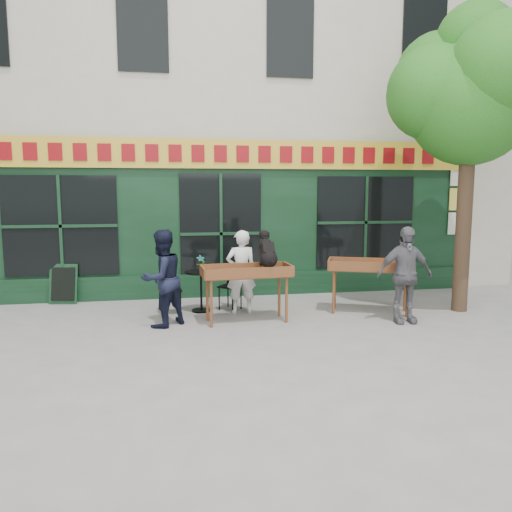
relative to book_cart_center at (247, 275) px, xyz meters
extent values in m
plane|color=slate|center=(-0.21, -0.20, -0.82)|extent=(80.00, 80.00, 0.00)
cube|color=beige|center=(-0.21, 5.80, 4.18)|extent=(14.00, 7.00, 10.00)
cube|color=black|center=(-0.21, 2.22, 0.78)|extent=(11.00, 0.16, 3.20)
cube|color=gold|center=(-0.21, 2.10, 2.18)|extent=(11.00, 0.06, 0.60)
cube|color=maroon|center=(-0.21, 2.06, 2.18)|extent=(9.60, 0.03, 0.34)
cube|color=black|center=(-0.21, 2.12, -0.57)|extent=(11.00, 0.10, 0.50)
cube|color=black|center=(-0.21, 2.12, 0.53)|extent=(1.70, 0.05, 2.50)
cube|color=black|center=(-3.41, 2.12, 0.73)|extent=(2.20, 0.05, 2.00)
cube|color=black|center=(2.99, 2.12, 0.73)|extent=(2.20, 0.05, 2.00)
cube|color=silver|center=(5.19, 2.10, 0.68)|extent=(0.42, 0.02, 0.50)
cube|color=#E5D14C|center=(5.19, 2.10, 1.23)|extent=(0.42, 0.02, 0.50)
cube|color=silver|center=(5.19, 2.10, 1.78)|extent=(0.42, 0.02, 0.50)
cylinder|color=#382619|center=(4.09, 0.10, 0.98)|extent=(0.28, 0.28, 3.60)
sphere|color=#205613|center=(4.09, 0.10, 2.98)|extent=(2.20, 2.20, 2.20)
sphere|color=#205613|center=(4.79, 0.40, 3.28)|extent=(1.80, 1.80, 1.80)
sphere|color=#205613|center=(3.49, 0.30, 3.18)|extent=(1.70, 1.70, 1.70)
sphere|color=#205613|center=(4.29, -0.50, 3.48)|extent=(1.80, 1.80, 1.80)
sphere|color=#205613|center=(3.79, 0.70, 3.58)|extent=(1.60, 1.60, 1.60)
sphere|color=#205613|center=(4.19, 0.20, 4.08)|extent=(1.40, 1.40, 1.40)
cylinder|color=brown|center=(-0.63, -0.26, -0.42)|extent=(0.05, 0.05, 0.80)
cylinder|color=brown|center=(0.66, -0.18, -0.42)|extent=(0.05, 0.05, 0.80)
cylinder|color=brown|center=(-0.66, 0.18, -0.42)|extent=(0.05, 0.05, 0.80)
cylinder|color=brown|center=(0.63, 0.26, -0.42)|extent=(0.05, 0.05, 0.80)
cube|color=brown|center=(0.00, 0.00, 0.00)|extent=(1.54, 0.68, 0.05)
cube|color=brown|center=(0.02, -0.29, 0.08)|extent=(1.50, 0.14, 0.18)
cube|color=brown|center=(-0.02, 0.29, 0.08)|extent=(1.50, 0.14, 0.18)
cube|color=brown|center=(0.00, 0.00, 0.06)|extent=(1.32, 0.49, 0.06)
imported|color=white|center=(0.00, 0.65, -0.05)|extent=(0.58, 0.41, 1.54)
cylinder|color=brown|center=(1.66, 0.29, -0.42)|extent=(0.05, 0.05, 0.80)
cylinder|color=brown|center=(2.87, -0.19, -0.42)|extent=(0.05, 0.05, 0.80)
cylinder|color=brown|center=(1.83, 0.70, -0.42)|extent=(0.05, 0.05, 0.80)
cylinder|color=brown|center=(3.04, 0.22, -0.42)|extent=(0.05, 0.05, 0.80)
cube|color=brown|center=(2.35, 0.26, 0.00)|extent=(1.61, 1.09, 0.05)
cube|color=brown|center=(2.24, -0.01, 0.08)|extent=(1.41, 0.59, 0.18)
cube|color=brown|center=(2.46, 0.52, 0.08)|extent=(1.41, 0.59, 0.18)
cube|color=brown|center=(2.35, 0.26, 0.06)|extent=(1.36, 0.85, 0.06)
imported|color=#59585D|center=(2.65, -0.49, 0.01)|extent=(0.98, 0.43, 1.66)
cylinder|color=black|center=(-0.72, 0.87, -0.80)|extent=(0.36, 0.36, 0.03)
cylinder|color=black|center=(-0.72, 0.87, -0.44)|extent=(0.04, 0.04, 0.72)
cylinder|color=black|center=(-0.72, 0.87, -0.07)|extent=(0.60, 0.60, 0.03)
cube|color=black|center=(-1.27, 0.77, -0.37)|extent=(0.39, 0.39, 0.03)
cube|color=black|center=(-1.44, 0.75, -0.12)|extent=(0.06, 0.36, 0.50)
cylinder|color=black|center=(-1.11, 0.63, -0.60)|extent=(0.02, 0.02, 0.44)
cylinder|color=black|center=(-1.14, 0.93, -0.60)|extent=(0.02, 0.02, 0.44)
cylinder|color=black|center=(-1.41, 0.61, -0.60)|extent=(0.02, 0.02, 0.44)
cylinder|color=black|center=(-1.44, 0.90, -0.60)|extent=(0.02, 0.02, 0.44)
cube|color=black|center=(-0.17, 0.92, -0.37)|extent=(0.51, 0.51, 0.03)
cube|color=black|center=(-0.06, 1.05, -0.12)|extent=(0.29, 0.26, 0.50)
cylinder|color=black|center=(-0.39, 0.90, -0.60)|extent=(0.02, 0.02, 0.44)
cylinder|color=black|center=(-0.16, 0.71, -0.60)|extent=(0.02, 0.02, 0.44)
cylinder|color=black|center=(-0.19, 1.13, -0.60)|extent=(0.02, 0.02, 0.44)
cylinder|color=black|center=(0.04, 0.93, -0.60)|extent=(0.02, 0.02, 0.44)
imported|color=gray|center=(-0.72, 0.87, 0.09)|extent=(0.19, 0.15, 0.30)
imported|color=black|center=(-1.42, -0.03, -0.01)|extent=(1.00, 0.98, 1.62)
cube|color=black|center=(-3.40, 2.00, -0.42)|extent=(0.58, 0.28, 0.79)
cube|color=black|center=(-3.40, 1.98, -0.42)|extent=(0.48, 0.24, 0.65)
camera|label=1|loc=(-1.29, -8.31, 1.46)|focal=35.00mm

